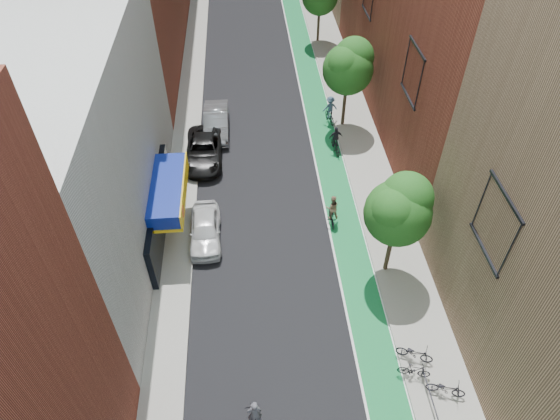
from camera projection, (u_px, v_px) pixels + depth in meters
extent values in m
cube|color=#136E40|center=(318.00, 111.00, 38.93)|extent=(2.00, 68.00, 0.01)
cube|color=gray|center=(189.00, 116.00, 38.32)|extent=(2.00, 68.00, 0.15)
cube|color=gray|center=(349.00, 109.00, 39.03)|extent=(3.00, 68.00, 0.15)
cube|color=silver|center=(62.00, 153.00, 25.32)|extent=(8.00, 20.00, 12.00)
cylinder|color=#332619|center=(389.00, 250.00, 26.42)|extent=(0.24, 0.24, 3.30)
sphere|color=#124616|center=(398.00, 213.00, 24.52)|extent=(3.36, 3.36, 3.36)
sphere|color=#124616|center=(407.00, 198.00, 24.26)|extent=(2.64, 2.64, 2.64)
sphere|color=#124616|center=(395.00, 211.00, 23.95)|extent=(2.40, 2.40, 2.40)
cylinder|color=#332619|center=(344.00, 105.00, 36.39)|extent=(0.24, 0.24, 3.47)
sphere|color=#124616|center=(348.00, 69.00, 34.40)|extent=(3.53, 3.53, 3.53)
sphere|color=#124616|center=(354.00, 57.00, 34.11)|extent=(2.77, 2.77, 2.77)
sphere|color=#124616|center=(345.00, 65.00, 33.81)|extent=(2.52, 2.52, 2.52)
cylinder|color=#332619|center=(318.00, 25.00, 46.51)|extent=(0.24, 0.24, 3.19)
imported|color=silver|center=(205.00, 229.00, 28.75)|extent=(1.86, 4.42, 1.49)
imported|color=black|center=(204.00, 150.00, 34.11)|extent=(2.71, 5.54, 1.51)
imported|color=gray|center=(216.00, 122.00, 36.47)|extent=(1.75, 5.00, 1.65)
imported|color=#4F4F57|center=(254.00, 413.00, 20.56)|extent=(0.69, 0.51, 1.73)
imported|color=black|center=(332.00, 217.00, 29.84)|extent=(0.52, 1.69, 1.00)
imported|color=#997459|center=(332.00, 207.00, 29.45)|extent=(0.82, 0.65, 1.65)
imported|color=black|center=(335.00, 145.00, 34.94)|extent=(0.87, 1.96, 1.00)
imported|color=black|center=(336.00, 137.00, 34.57)|extent=(0.96, 0.49, 1.58)
imported|color=black|center=(330.00, 116.00, 37.57)|extent=(0.84, 1.75, 1.01)
imported|color=#3D546E|center=(330.00, 107.00, 37.15)|extent=(1.24, 0.88, 1.74)
imported|color=black|center=(446.00, 388.00, 21.98)|extent=(1.81, 1.12, 0.90)
imported|color=black|center=(414.00, 370.00, 22.59)|extent=(1.55, 0.80, 0.90)
imported|color=black|center=(415.00, 353.00, 23.22)|extent=(1.83, 1.25, 0.91)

